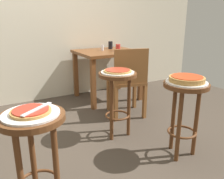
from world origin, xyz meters
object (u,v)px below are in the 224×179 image
(pizza_foreground, at_px, (31,111))
(condiment_shaker, at_px, (102,48))
(cup_near_edge, at_px, (118,48))
(stool_middle, at_px, (185,103))
(serving_plate_foreground, at_px, (31,114))
(stool_leftside, at_px, (117,90))
(dining_table, at_px, (107,59))
(cup_far_edge, at_px, (110,45))
(serving_plate_leftside, at_px, (118,72))
(pizza_middle, at_px, (187,79))
(pizza_server_knife, at_px, (37,109))
(stool_foreground, at_px, (34,143))
(wooden_chair, at_px, (128,80))
(pizza_leftside, at_px, (118,71))
(serving_plate_middle, at_px, (187,82))

(pizza_foreground, height_order, condiment_shaker, condiment_shaker)
(cup_near_edge, bearing_deg, stool_middle, -100.17)
(serving_plate_foreground, bearing_deg, stool_leftside, 34.67)
(stool_middle, bearing_deg, dining_table, 84.40)
(stool_middle, bearing_deg, cup_far_edge, 80.54)
(serving_plate_leftside, height_order, dining_table, dining_table)
(cup_far_edge, bearing_deg, pizza_middle, -99.46)
(pizza_server_knife, bearing_deg, stool_middle, -32.37)
(stool_foreground, distance_m, cup_far_edge, 2.49)
(cup_far_edge, bearing_deg, pizza_foreground, -129.13)
(pizza_foreground, bearing_deg, serving_plate_leftside, 34.67)
(pizza_foreground, height_order, dining_table, dining_table)
(pizza_foreground, bearing_deg, condiment_shaker, 52.96)
(condiment_shaker, height_order, wooden_chair, wooden_chair)
(pizza_leftside, bearing_deg, condiment_shaker, 69.85)
(stool_foreground, height_order, wooden_chair, wooden_chair)
(stool_foreground, xyz_separation_m, serving_plate_middle, (1.25, 0.06, 0.18))
(pizza_foreground, relative_size, pizza_middle, 0.77)
(serving_plate_middle, bearing_deg, serving_plate_leftside, 117.52)
(serving_plate_middle, xyz_separation_m, cup_far_edge, (0.31, 1.86, 0.10))
(wooden_chair, bearing_deg, pizza_foreground, -141.92)
(stool_middle, bearing_deg, cup_near_edge, 79.83)
(pizza_foreground, bearing_deg, stool_foreground, 135.00)
(serving_plate_foreground, relative_size, condiment_shaker, 3.91)
(pizza_server_knife, bearing_deg, pizza_middle, -32.37)
(pizza_middle, xyz_separation_m, pizza_leftside, (-0.31, 0.59, -0.01))
(serving_plate_foreground, bearing_deg, stool_middle, 2.64)
(pizza_foreground, xyz_separation_m, pizza_server_knife, (0.03, -0.02, 0.01))
(stool_foreground, relative_size, cup_near_edge, 6.84)
(serving_plate_foreground, bearing_deg, cup_near_edge, 47.03)
(pizza_leftside, distance_m, wooden_chair, 0.57)
(condiment_shaker, bearing_deg, stool_foreground, -127.04)
(serving_plate_middle, relative_size, dining_table, 0.40)
(cup_far_edge, distance_m, wooden_chair, 0.98)
(pizza_foreground, height_order, cup_far_edge, cup_far_edge)
(pizza_leftside, xyz_separation_m, cup_near_edge, (0.59, 1.00, 0.08))
(serving_plate_middle, height_order, pizza_leftside, pizza_leftside)
(pizza_middle, xyz_separation_m, stool_leftside, (-0.31, 0.59, -0.21))
(serving_plate_foreground, bearing_deg, dining_table, 51.09)
(serving_plate_foreground, relative_size, stool_middle, 0.47)
(serving_plate_middle, bearing_deg, stool_foreground, -177.36)
(pizza_foreground, bearing_deg, cup_far_edge, 50.87)
(stool_leftside, distance_m, wooden_chair, 0.52)
(stool_middle, xyz_separation_m, dining_table, (0.17, 1.70, 0.11))
(pizza_foreground, xyz_separation_m, serving_plate_leftside, (0.94, 0.65, -0.02))
(stool_middle, distance_m, pizza_middle, 0.21)
(pizza_leftside, distance_m, pizza_server_knife, 1.13)
(stool_middle, bearing_deg, serving_plate_middle, 135.00)
(pizza_server_knife, bearing_deg, wooden_chair, 3.27)
(stool_leftside, xyz_separation_m, serving_plate_leftside, (0.00, 0.00, 0.18))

